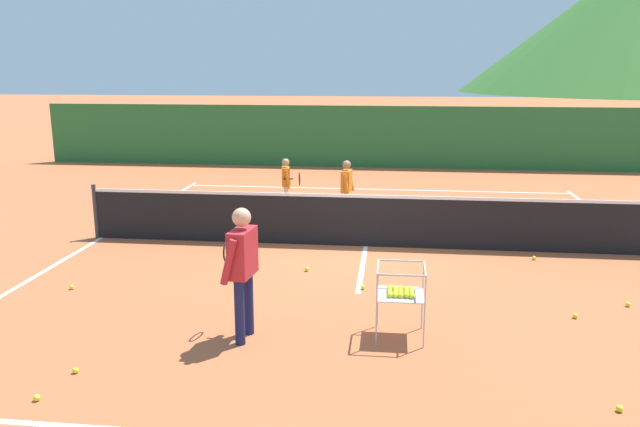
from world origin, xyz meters
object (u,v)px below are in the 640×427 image
object	(u,v)px
tennis_ball_5	(363,287)
student_0	(286,180)
tennis_ball_3	(620,409)
tennis_ball_2	(37,398)
tennis_ball_1	(534,258)
student_1	(347,185)
tennis_net	(366,220)
tennis_ball_8	(72,287)
ball_cart	(401,292)
tennis_ball_7	(75,370)
tennis_ball_0	(628,304)
instructor	(242,261)
tennis_ball_6	(575,316)
tennis_ball_9	(307,269)

from	to	relation	value
tennis_ball_5	student_0	bearing A→B (deg)	112.04
tennis_ball_3	tennis_ball_5	bearing A→B (deg)	130.11
tennis_ball_2	tennis_ball_1	bearing A→B (deg)	42.28
student_1	tennis_ball_5	world-z (taller)	student_1
tennis_net	tennis_ball_8	size ratio (longest dim) A/B	154.48
student_0	student_1	xyz separation A→B (m)	(1.42, -0.74, 0.05)
student_0	tennis_ball_3	world-z (taller)	student_0
ball_cart	tennis_ball_7	distance (m)	3.79
tennis_ball_1	tennis_ball_3	distance (m)	4.93
tennis_net	tennis_ball_8	bearing A→B (deg)	-146.63
ball_cart	tennis_ball_7	bearing A→B (deg)	-158.77
student_0	tennis_ball_1	distance (m)	5.77
tennis_net	tennis_ball_0	distance (m)	4.57
tennis_ball_3	tennis_ball_5	xyz separation A→B (m)	(-2.63, 3.12, 0.00)
tennis_ball_1	student_1	bearing A→B (deg)	145.69
tennis_net	student_0	bearing A→B (deg)	126.67
instructor	student_0	distance (m)	6.81
tennis_net	ball_cart	xyz separation A→B (m)	(0.59, -3.94, 0.08)
tennis_ball_1	tennis_ball_5	size ratio (longest dim) A/B	1.00
student_1	tennis_ball_1	distance (m)	4.21
ball_cart	tennis_ball_5	bearing A→B (deg)	108.08
tennis_net	student_1	distance (m)	1.92
ball_cart	tennis_net	bearing A→B (deg)	98.54
instructor	tennis_ball_8	bearing A→B (deg)	154.80
instructor	tennis_ball_7	world-z (taller)	instructor
tennis_net	tennis_ball_0	world-z (taller)	tennis_net
tennis_ball_2	tennis_ball_6	xyz separation A→B (m)	(5.91, 2.80, 0.00)
tennis_net	tennis_ball_7	xyz separation A→B (m)	(-2.91, -5.29, -0.47)
tennis_ball_8	tennis_ball_6	bearing A→B (deg)	-2.22
tennis_ball_3	tennis_ball_7	bearing A→B (deg)	178.67
instructor	tennis_ball_7	size ratio (longest dim) A/B	24.11
tennis_ball_0	tennis_ball_7	bearing A→B (deg)	-157.74
tennis_net	tennis_ball_5	xyz separation A→B (m)	(0.06, -2.30, -0.47)
tennis_ball_9	tennis_ball_5	bearing A→B (deg)	-38.24
tennis_ball_7	tennis_ball_6	bearing A→B (deg)	20.82
tennis_ball_1	tennis_ball_7	size ratio (longest dim) A/B	1.00
student_1	tennis_ball_3	world-z (taller)	student_1
ball_cart	tennis_ball_1	distance (m)	4.18
instructor	tennis_ball_5	world-z (taller)	instructor
student_0	tennis_ball_7	world-z (taller)	student_0
tennis_ball_3	tennis_ball_7	world-z (taller)	same
instructor	tennis_ball_3	xyz separation A→B (m)	(3.98, -1.22, -0.95)
tennis_ball_6	tennis_ball_7	xyz separation A→B (m)	(-5.81, -2.21, 0.00)
tennis_ball_2	tennis_ball_5	world-z (taller)	same
tennis_ball_2	tennis_ball_3	size ratio (longest dim) A/B	1.00
tennis_ball_6	tennis_ball_2	bearing A→B (deg)	-154.63
student_1	tennis_net	bearing A→B (deg)	-74.75
student_1	tennis_ball_7	distance (m)	7.56
student_1	tennis_ball_2	bearing A→B (deg)	-107.98
student_0	tennis_ball_8	xyz separation A→B (m)	(-2.35, -5.38, -0.71)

